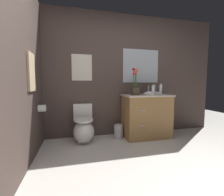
# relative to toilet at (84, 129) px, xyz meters

# --- Properties ---
(ground_plane) EXTENTS (9.16, 9.16, 0.00)m
(ground_plane) POSITION_rel_toilet_xyz_m (0.64, -1.52, -0.24)
(ground_plane) COLOR beige
(wall_back) EXTENTS (4.27, 0.05, 2.50)m
(wall_back) POSITION_rel_toilet_xyz_m (0.84, 0.30, 1.01)
(wall_back) COLOR #4C3D38
(wall_back) RESTS_ON ground_plane
(wall_left) EXTENTS (0.05, 5.02, 2.50)m
(wall_left) POSITION_rel_toilet_xyz_m (-0.76, -0.98, 1.01)
(wall_left) COLOR #4C3D38
(wall_left) RESTS_ON ground_plane
(toilet) EXTENTS (0.38, 0.59, 0.69)m
(toilet) POSITION_rel_toilet_xyz_m (0.00, 0.00, 0.00)
(toilet) COLOR white
(toilet) RESTS_ON ground_plane
(vanity_cabinet) EXTENTS (0.94, 0.56, 1.04)m
(vanity_cabinet) POSITION_rel_toilet_xyz_m (1.25, -0.03, 0.20)
(vanity_cabinet) COLOR #9E7242
(vanity_cabinet) RESTS_ON ground_plane
(flower_vase) EXTENTS (0.14, 0.14, 0.52)m
(flower_vase) POSITION_rel_toilet_xyz_m (0.98, -0.06, 0.79)
(flower_vase) COLOR #4C3D2D
(flower_vase) RESTS_ON vanity_cabinet
(soap_bottle) EXTENTS (0.06, 0.06, 0.20)m
(soap_bottle) POSITION_rel_toilet_xyz_m (1.46, 0.06, 0.71)
(soap_bottle) COLOR teal
(soap_bottle) RESTS_ON vanity_cabinet
(lotion_bottle) EXTENTS (0.05, 0.05, 0.22)m
(lotion_bottle) POSITION_rel_toilet_xyz_m (1.52, -0.09, 0.71)
(lotion_bottle) COLOR white
(lotion_bottle) RESTS_ON vanity_cabinet
(hand_wash_bottle) EXTENTS (0.06, 0.06, 0.20)m
(hand_wash_bottle) POSITION_rel_toilet_xyz_m (1.32, -0.14, 0.70)
(hand_wash_bottle) COLOR white
(hand_wash_bottle) RESTS_ON vanity_cabinet
(trash_bin) EXTENTS (0.18, 0.18, 0.27)m
(trash_bin) POSITION_rel_toilet_xyz_m (0.68, 0.02, -0.11)
(trash_bin) COLOR #B7B7BC
(trash_bin) RESTS_ON ground_plane
(wall_poster) EXTENTS (0.39, 0.01, 0.51)m
(wall_poster) POSITION_rel_toilet_xyz_m (-0.00, 0.27, 1.15)
(wall_poster) COLOR silver
(wall_mirror) EXTENTS (0.80, 0.01, 0.70)m
(wall_mirror) POSITION_rel_toilet_xyz_m (1.24, 0.27, 1.21)
(wall_mirror) COLOR #B2BCC6
(hanging_towel) EXTENTS (0.03, 0.28, 0.52)m
(hanging_towel) POSITION_rel_toilet_xyz_m (-0.72, -0.52, 0.98)
(hanging_towel) COLOR tan
(toilet_paper_roll) EXTENTS (0.11, 0.11, 0.11)m
(toilet_paper_roll) POSITION_rel_toilet_xyz_m (-0.66, -0.20, 0.44)
(toilet_paper_roll) COLOR white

